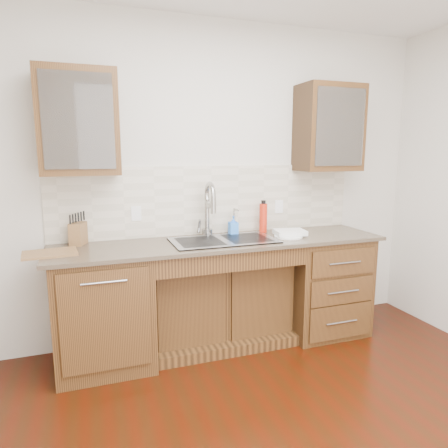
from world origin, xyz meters
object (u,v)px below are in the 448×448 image
object	(u,v)px
water_bottle	(263,218)
plate	(288,236)
cutting_board	(50,253)
soap_bottle	(233,225)
knife_block	(78,234)

from	to	relation	value
water_bottle	plate	xyz separation A→B (m)	(0.12, -0.26, -0.12)
cutting_board	plate	bearing A→B (deg)	-0.82
water_bottle	plate	size ratio (longest dim) A/B	1.07
soap_bottle	water_bottle	distance (m)	0.29
water_bottle	cutting_board	size ratio (longest dim) A/B	0.72
soap_bottle	plate	xyz separation A→B (m)	(0.41, -0.24, -0.08)
plate	knife_block	bearing A→B (deg)	170.27
water_bottle	knife_block	world-z (taller)	water_bottle
soap_bottle	knife_block	world-z (taller)	knife_block
knife_block	cutting_board	bearing A→B (deg)	-105.91
soap_bottle	water_bottle	xyz separation A→B (m)	(0.29, 0.02, 0.05)
water_bottle	cutting_board	bearing A→B (deg)	-172.50
plate	cutting_board	bearing A→B (deg)	179.18
cutting_board	soap_bottle	bearing A→B (deg)	8.35
plate	knife_block	world-z (taller)	knife_block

